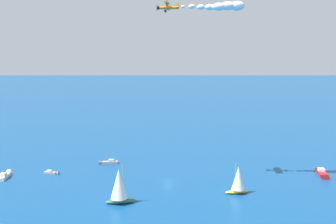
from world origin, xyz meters
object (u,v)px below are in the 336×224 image
sailboat_inshore (238,180)px  motorboat_ahead (108,162)px  biplane_lead (167,7)px  wingwalker_lead (167,0)px  sailboat_far_port (119,186)px  motorboat_offshore (52,172)px  motorboat_trailing (323,174)px  motorboat_far_stbd (5,175)px

sailboat_inshore → motorboat_ahead: 53.55m
biplane_lead → wingwalker_lead: (-0.02, 0.01, 2.15)m
sailboat_far_port → biplane_lead: bearing=-27.0°
motorboat_ahead → wingwalker_lead: (-17.82, -24.22, 55.57)m
motorboat_offshore → sailboat_far_port: bearing=-130.0°
motorboat_offshore → motorboat_ahead: bearing=-46.9°
motorboat_ahead → biplane_lead: 61.30m
sailboat_far_port → biplane_lead: biplane_lead is taller
sailboat_far_port → motorboat_offshore: sailboat_far_port is taller
sailboat_far_port → motorboat_ahead: 41.24m
sailboat_far_port → wingwalker_lead: bearing=-27.0°
sailboat_inshore → wingwalker_lead: 57.17m
sailboat_far_port → motorboat_offshore: 38.05m
motorboat_trailing → wingwalker_lead: 75.90m
motorboat_offshore → motorboat_ahead: motorboat_ahead is taller
biplane_lead → motorboat_ahead: bearing=53.7°
sailboat_far_port → motorboat_far_stbd: size_ratio=1.22×
motorboat_offshore → sailboat_inshore: bearing=-102.1°
motorboat_offshore → biplane_lead: biplane_lead is taller
sailboat_far_port → motorboat_ahead: size_ratio=1.46×
motorboat_offshore → motorboat_trailing: bearing=-85.7°
motorboat_offshore → biplane_lead: 66.70m
motorboat_ahead → wingwalker_lead: bearing=-126.3°
motorboat_trailing → motorboat_far_stbd: bearing=96.8°
sailboat_inshore → motorboat_offshore: 62.68m
biplane_lead → sailboat_far_port: bearing=153.0°
sailboat_far_port → biplane_lead: 54.44m
sailboat_far_port → biplane_lead: size_ratio=1.47×
motorboat_far_stbd → motorboat_trailing: 104.92m
sailboat_inshore → biplane_lead: (9.70, 21.58, 49.89)m
biplane_lead → wingwalker_lead: wingwalker_lead is taller
sailboat_far_port → motorboat_ahead: bearing=19.3°
biplane_lead → sailboat_inshore: bearing=-114.2°
sailboat_far_port → sailboat_inshore: 34.14m
motorboat_far_stbd → motorboat_offshore: bearing=-68.0°
wingwalker_lead → motorboat_far_stbd: bearing=92.3°
motorboat_offshore → wingwalker_lead: wingwalker_lead is taller
sailboat_inshore → motorboat_offshore: size_ratio=1.67×
motorboat_trailing → biplane_lead: size_ratio=1.32×
motorboat_offshore → motorboat_trailing: (6.86, -90.46, 0.33)m
sailboat_far_port → biplane_lead: (20.90, -10.67, 49.12)m
motorboat_ahead → motorboat_trailing: bearing=-95.7°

